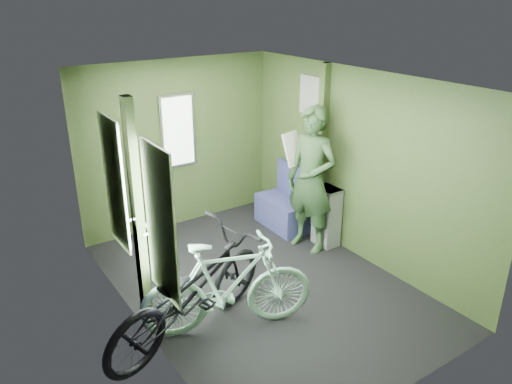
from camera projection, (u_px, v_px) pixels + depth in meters
room at (256, 164)px, 5.14m from camera, size 4.00×4.02×2.31m
bicycle_black at (193, 337)px, 4.81m from camera, size 2.15×1.43×1.13m
bicycle_mint at (229, 330)px, 4.91m from camera, size 1.76×1.09×1.04m
passenger at (311, 180)px, 6.16m from camera, size 0.59×0.78×1.85m
waste_box at (327, 216)px, 6.43m from camera, size 0.23×0.32×0.79m
bench_seat at (285, 209)px, 6.99m from camera, size 0.48×0.83×0.86m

